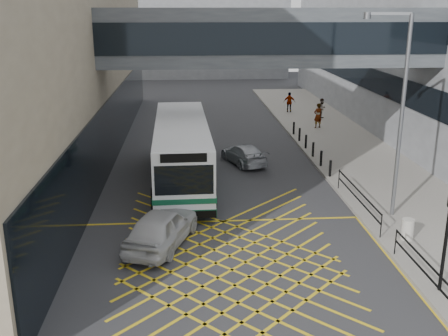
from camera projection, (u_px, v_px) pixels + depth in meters
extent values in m
plane|color=#333335|center=(232.00, 270.00, 18.75)|extent=(120.00, 120.00, 0.00)
cube|color=black|center=(116.00, 124.00, 33.01)|extent=(0.10, 41.50, 4.00)
cube|color=black|center=(357.00, 74.00, 41.29)|extent=(0.10, 43.50, 1.60)
cube|color=black|center=(361.00, 21.00, 40.12)|extent=(0.10, 43.50, 1.60)
cube|color=gray|center=(181.00, 8.00, 73.19)|extent=(28.00, 16.00, 18.00)
cube|color=#484D52|center=(269.00, 37.00, 28.20)|extent=(20.00, 4.00, 3.00)
cube|color=black|center=(275.00, 39.00, 26.28)|extent=(19.50, 0.06, 1.60)
cube|color=black|center=(263.00, 35.00, 30.13)|extent=(19.50, 0.06, 1.60)
cube|color=gray|center=(351.00, 153.00, 33.65)|extent=(6.00, 54.00, 0.16)
cube|color=gold|center=(232.00, 270.00, 18.75)|extent=(12.00, 9.00, 0.01)
cube|color=white|center=(182.00, 150.00, 27.57)|extent=(2.95, 11.89, 2.90)
cube|color=#0F4E30|center=(182.00, 173.00, 27.94)|extent=(3.00, 11.93, 0.37)
cube|color=#0F4E30|center=(182.00, 163.00, 27.77)|extent=(3.02, 11.93, 0.24)
cube|color=black|center=(181.00, 140.00, 28.07)|extent=(2.98, 10.38, 1.13)
cube|color=black|center=(184.00, 180.00, 21.88)|extent=(2.47, 0.14, 1.29)
cube|color=black|center=(184.00, 158.00, 21.57)|extent=(1.94, 0.11, 0.38)
cube|color=white|center=(181.00, 123.00, 27.14)|extent=(2.93, 11.78, 0.11)
cube|color=black|center=(185.00, 215.00, 22.31)|extent=(2.69, 0.17, 0.32)
cube|color=black|center=(181.00, 145.00, 33.57)|extent=(2.69, 0.17, 0.32)
cylinder|color=black|center=(155.00, 199.00, 24.14)|extent=(0.33, 1.08, 1.08)
cylinder|color=black|center=(213.00, 197.00, 24.38)|extent=(0.33, 1.08, 1.08)
cylinder|color=black|center=(158.00, 156.00, 31.10)|extent=(0.33, 1.08, 1.08)
cylinder|color=black|center=(204.00, 155.00, 31.34)|extent=(0.33, 1.08, 1.08)
imported|color=#B9B9BB|center=(162.00, 227.00, 20.48)|extent=(3.50, 5.24, 1.54)
imported|color=black|center=(181.00, 150.00, 31.84)|extent=(2.24, 4.51, 1.35)
imported|color=#9B9EA4|center=(244.00, 154.00, 31.39)|extent=(2.88, 4.33, 1.24)
cylinder|color=black|center=(445.00, 245.00, 16.65)|extent=(0.14, 0.14, 3.20)
cylinder|color=slate|center=(401.00, 120.00, 22.12)|extent=(0.22, 0.22, 8.61)
cube|color=slate|center=(390.00, 13.00, 21.09)|extent=(1.65, 0.72, 0.11)
cylinder|color=slate|center=(367.00, 16.00, 21.36)|extent=(0.39, 0.39, 0.27)
cylinder|color=#ADA89E|center=(407.00, 229.00, 20.76)|extent=(0.49, 0.49, 0.85)
cube|color=black|center=(427.00, 262.00, 16.94)|extent=(0.05, 5.00, 0.05)
cube|color=black|center=(425.00, 273.00, 17.06)|extent=(0.05, 5.00, 0.05)
cube|color=black|center=(358.00, 190.00, 23.62)|extent=(0.05, 6.00, 0.05)
cube|color=black|center=(358.00, 199.00, 23.73)|extent=(0.05, 6.00, 0.05)
cylinder|color=black|center=(396.00, 242.00, 19.46)|extent=(0.04, 0.04, 1.00)
cylinder|color=black|center=(381.00, 226.00, 20.89)|extent=(0.04, 0.04, 1.00)
cylinder|color=black|center=(339.00, 179.00, 26.61)|extent=(0.04, 0.04, 1.00)
cylinder|color=black|center=(330.00, 168.00, 28.54)|extent=(0.14, 0.14, 0.90)
cylinder|color=black|center=(321.00, 158.00, 30.44)|extent=(0.14, 0.14, 0.90)
cylinder|color=black|center=(313.00, 149.00, 32.35)|extent=(0.14, 0.14, 0.90)
cylinder|color=black|center=(306.00, 142.00, 34.26)|extent=(0.14, 0.14, 0.90)
cylinder|color=black|center=(300.00, 134.00, 36.17)|extent=(0.14, 0.14, 0.90)
cylinder|color=black|center=(294.00, 128.00, 38.07)|extent=(0.14, 0.14, 0.90)
imported|color=gray|center=(318.00, 116.00, 40.00)|extent=(0.88, 0.75, 1.87)
imported|color=gray|center=(322.00, 108.00, 43.51)|extent=(0.93, 0.84, 1.64)
imported|color=gray|center=(289.00, 102.00, 46.06)|extent=(1.11, 0.70, 1.74)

